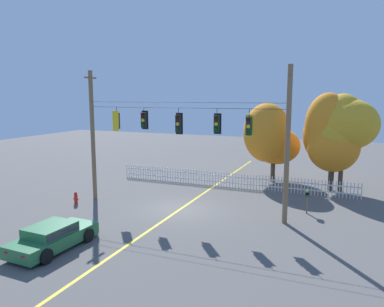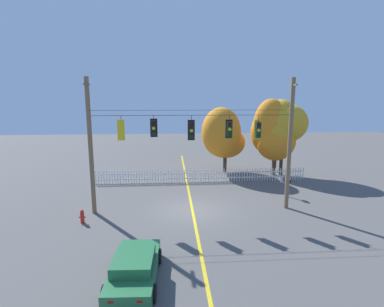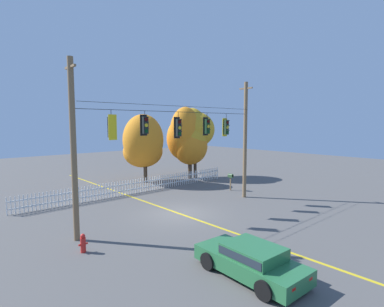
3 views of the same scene
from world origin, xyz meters
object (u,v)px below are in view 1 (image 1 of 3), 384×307
(traffic_signal_westbound_side, at_px, (144,120))
(traffic_signal_eastbound_side, at_px, (249,126))
(traffic_signal_northbound_secondary, at_px, (217,124))
(autumn_maple_mid, at_px, (330,136))
(autumn_maple_near_fence, at_px, (270,138))
(traffic_signal_northbound_primary, at_px, (179,124))
(roadside_mailbox, at_px, (308,195))
(autumn_oak_far_east, at_px, (343,128))
(fire_hydrant, at_px, (76,198))
(parked_car, at_px, (53,236))
(traffic_signal_southbound_primary, at_px, (117,121))

(traffic_signal_westbound_side, distance_m, traffic_signal_eastbound_side, 6.41)
(traffic_signal_northbound_secondary, relative_size, autumn_maple_mid, 0.21)
(traffic_signal_eastbound_side, bearing_deg, autumn_maple_near_fence, 93.42)
(traffic_signal_northbound_primary, bearing_deg, roadside_mailbox, 16.62)
(traffic_signal_northbound_primary, xyz_separation_m, autumn_oak_far_east, (8.76, 8.46, -0.67))
(traffic_signal_northbound_primary, distance_m, traffic_signal_eastbound_side, 4.14)
(traffic_signal_eastbound_side, relative_size, autumn_oak_far_east, 0.22)
(autumn_maple_near_fence, relative_size, autumn_oak_far_east, 0.90)
(autumn_maple_mid, distance_m, fire_hydrant, 17.82)
(fire_hydrant, bearing_deg, roadside_mailbox, 15.14)
(parked_car, relative_size, fire_hydrant, 5.18)
(traffic_signal_southbound_primary, relative_size, traffic_signal_eastbound_side, 0.96)
(traffic_signal_northbound_secondary, xyz_separation_m, autumn_maple_near_fence, (1.24, 9.36, -1.71))
(autumn_maple_near_fence, relative_size, parked_car, 1.49)
(traffic_signal_southbound_primary, bearing_deg, parked_car, -78.89)
(traffic_signal_southbound_primary, xyz_separation_m, traffic_signal_northbound_primary, (4.20, 0.02, -0.06))
(traffic_signal_eastbound_side, relative_size, roadside_mailbox, 1.13)
(traffic_signal_westbound_side, relative_size, autumn_maple_near_fence, 0.21)
(traffic_signal_northbound_secondary, bearing_deg, traffic_signal_northbound_primary, 179.98)
(autumn_maple_mid, distance_m, autumn_oak_far_east, 1.00)
(autumn_oak_far_east, distance_m, fire_hydrant, 18.59)
(traffic_signal_northbound_secondary, relative_size, autumn_maple_near_fence, 0.23)
(autumn_maple_near_fence, relative_size, roadside_mailbox, 4.56)
(traffic_signal_southbound_primary, distance_m, traffic_signal_eastbound_side, 8.34)
(traffic_signal_eastbound_side, xyz_separation_m, autumn_maple_mid, (3.80, 8.48, -1.22))
(roadside_mailbox, bearing_deg, autumn_maple_mid, 82.77)
(traffic_signal_southbound_primary, bearing_deg, autumn_maple_mid, 34.99)
(traffic_signal_westbound_side, height_order, roadside_mailbox, traffic_signal_westbound_side)
(autumn_maple_near_fence, bearing_deg, autumn_oak_far_east, -9.94)
(autumn_maple_near_fence, bearing_deg, traffic_signal_westbound_side, -121.99)
(traffic_signal_eastbound_side, bearing_deg, traffic_signal_westbound_side, -179.99)
(autumn_maple_near_fence, xyz_separation_m, parked_car, (-6.33, -16.77, -2.88))
(parked_car, height_order, fire_hydrant, parked_car)
(autumn_maple_mid, height_order, fire_hydrant, autumn_maple_mid)
(autumn_oak_far_east, bearing_deg, roadside_mailbox, -104.42)
(traffic_signal_westbound_side, height_order, autumn_maple_near_fence, autumn_maple_near_fence)
(traffic_signal_northbound_primary, distance_m, fire_hydrant, 8.10)
(traffic_signal_northbound_primary, distance_m, autumn_maple_mid, 11.68)
(traffic_signal_eastbound_side, bearing_deg, traffic_signal_northbound_secondary, -179.98)
(traffic_signal_eastbound_side, distance_m, fire_hydrant, 11.64)
(autumn_maple_near_fence, bearing_deg, parked_car, -110.67)
(traffic_signal_westbound_side, height_order, traffic_signal_eastbound_side, same)
(autumn_maple_mid, bearing_deg, traffic_signal_northbound_primary, -133.13)
(traffic_signal_westbound_side, bearing_deg, traffic_signal_northbound_primary, 0.03)
(traffic_signal_northbound_secondary, bearing_deg, parked_car, -124.47)
(traffic_signal_northbound_secondary, xyz_separation_m, traffic_signal_eastbound_side, (1.80, 0.00, -0.07))
(traffic_signal_southbound_primary, xyz_separation_m, fire_hydrant, (-2.19, -1.51, -4.80))
(autumn_oak_far_east, relative_size, roadside_mailbox, 5.07)
(traffic_signal_southbound_primary, xyz_separation_m, traffic_signal_eastbound_side, (8.34, 0.02, -0.07))
(traffic_signal_northbound_primary, xyz_separation_m, autumn_maple_near_fence, (3.58, 9.36, -1.65))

